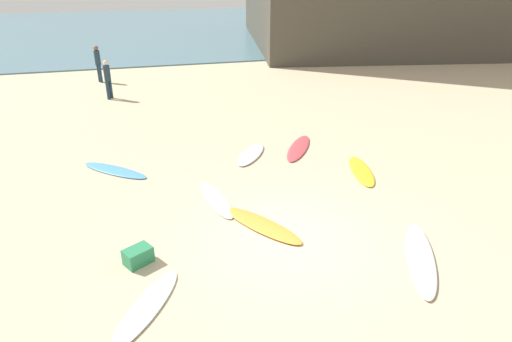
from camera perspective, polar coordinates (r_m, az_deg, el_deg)
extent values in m
plane|color=#C6B28E|center=(9.41, 4.23, -8.99)|extent=(120.00, 120.00, 0.00)
cube|color=slate|center=(47.06, -12.89, 17.93)|extent=(120.00, 40.00, 0.08)
ellipsoid|color=#D54A52|center=(14.05, 5.59, 3.04)|extent=(1.73, 2.28, 0.07)
ellipsoid|color=silver|center=(10.90, -5.24, -3.74)|extent=(0.78, 2.10, 0.07)
ellipsoid|color=white|center=(7.96, -14.10, -16.84)|extent=(1.51, 1.95, 0.06)
ellipsoid|color=#4D97D8|center=(13.05, -18.02, 0.08)|extent=(2.01, 1.92, 0.06)
ellipsoid|color=yellow|center=(12.73, 13.64, 0.01)|extent=(1.07, 2.12, 0.07)
ellipsoid|color=silver|center=(9.38, 20.75, -10.58)|extent=(1.71, 2.51, 0.08)
ellipsoid|color=white|center=(13.48, -0.68, 2.21)|extent=(1.53, 1.91, 0.08)
ellipsoid|color=orange|center=(9.81, 0.83, -7.09)|extent=(1.62, 2.19, 0.08)
cylinder|color=#1E3342|center=(20.72, -18.50, 10.12)|extent=(0.14, 0.14, 0.81)
cylinder|color=#1E3342|center=(20.57, -18.84, 9.97)|extent=(0.14, 0.14, 0.81)
cylinder|color=#1E3342|center=(20.49, -18.95, 12.04)|extent=(0.39, 0.39, 0.67)
sphere|color=beige|center=(20.40, -19.13, 13.25)|extent=(0.22, 0.22, 0.22)
cylinder|color=#1E3342|center=(23.96, -19.71, 11.89)|extent=(0.14, 0.14, 0.86)
cylinder|color=#1E3342|center=(24.15, -19.90, 11.95)|extent=(0.14, 0.14, 0.86)
cylinder|color=#1E3342|center=(23.91, -20.08, 13.76)|extent=(0.37, 0.37, 0.72)
sphere|color=brown|center=(23.83, -20.25, 14.88)|extent=(0.23, 0.23, 0.23)
cube|color=#287F51|center=(8.93, -15.19, -10.70)|extent=(0.63, 0.57, 0.33)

